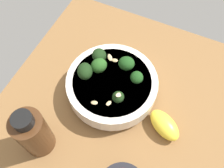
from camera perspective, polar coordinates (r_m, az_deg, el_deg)
The scene contains 4 objects.
ground_plane at distance 62.08cm, azimuth 3.41°, elevation -7.26°, with size 61.66×61.66×3.49cm, color brown.
bowl_of_broccoli at distance 59.66cm, azimuth -0.15°, elevation 0.15°, with size 21.44×21.44×9.40cm.
lemon_wedge at distance 58.18cm, azimuth 11.72°, elevation -9.31°, with size 8.27×4.53×4.09cm, color yellow.
bottle_tall at distance 54.06cm, azimuth -17.45°, elevation -10.55°, with size 6.58×6.58×14.57cm.
Camera 1 is at (-6.57, 22.98, 55.55)cm, focal length 40.32 mm.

